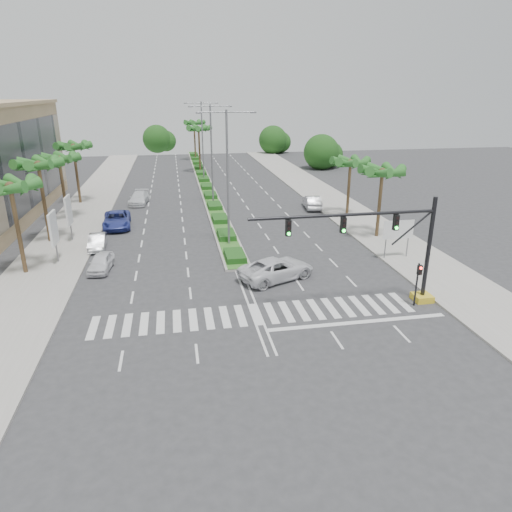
% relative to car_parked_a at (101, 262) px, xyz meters
% --- Properties ---
extents(ground, '(160.00, 160.00, 0.00)m').
position_rel_car_parked_a_xyz_m(ground, '(10.75, -9.69, -0.67)').
color(ground, '#333335').
rests_on(ground, ground).
extents(footpath_right, '(6.00, 120.00, 0.15)m').
position_rel_car_parked_a_xyz_m(footpath_right, '(25.95, 10.31, -0.59)').
color(footpath_right, gray).
rests_on(footpath_right, ground).
extents(footpath_left, '(6.00, 120.00, 0.15)m').
position_rel_car_parked_a_xyz_m(footpath_left, '(-4.45, 10.31, -0.59)').
color(footpath_left, gray).
rests_on(footpath_left, ground).
extents(median, '(2.20, 75.00, 0.20)m').
position_rel_car_parked_a_xyz_m(median, '(10.75, 35.31, -0.57)').
color(median, gray).
rests_on(median, ground).
extents(median_grass, '(1.80, 75.00, 0.04)m').
position_rel_car_parked_a_xyz_m(median_grass, '(10.75, 35.31, -0.45)').
color(median_grass, '#266121').
rests_on(median_grass, median).
extents(signal_gantry, '(12.60, 1.20, 7.20)m').
position_rel_car_parked_a_xyz_m(signal_gantry, '(20.02, -9.69, 2.79)').
color(signal_gantry, gold).
rests_on(signal_gantry, ground).
extents(pedestrian_signal, '(0.28, 0.36, 3.00)m').
position_rel_car_parked_a_xyz_m(pedestrian_signal, '(21.35, -10.37, 1.38)').
color(pedestrian_signal, black).
rests_on(pedestrian_signal, ground).
extents(direction_sign, '(2.70, 0.11, 3.40)m').
position_rel_car_parked_a_xyz_m(direction_sign, '(24.25, -1.70, 1.79)').
color(direction_sign, slate).
rests_on(direction_sign, ground).
extents(billboard_near, '(0.18, 2.10, 4.35)m').
position_rel_car_parked_a_xyz_m(billboard_near, '(-3.75, 2.31, 2.30)').
color(billboard_near, slate).
rests_on(billboard_near, ground).
extents(billboard_far, '(0.18, 2.10, 4.35)m').
position_rel_car_parked_a_xyz_m(billboard_far, '(-3.75, 8.31, 2.30)').
color(billboard_far, slate).
rests_on(billboard_far, ground).
extents(palm_left_near, '(4.57, 4.68, 7.55)m').
position_rel_car_parked_a_xyz_m(palm_left_near, '(-5.75, 0.31, 6.02)').
color(palm_left_near, brown).
rests_on(palm_left_near, ground).
extents(palm_left_mid, '(4.57, 4.68, 7.95)m').
position_rel_car_parked_a_xyz_m(palm_left_mid, '(-5.75, 8.31, 6.41)').
color(palm_left_mid, brown).
rests_on(palm_left_mid, ground).
extents(palm_left_far, '(4.57, 4.68, 7.35)m').
position_rel_car_parked_a_xyz_m(palm_left_far, '(-5.75, 16.31, 5.83)').
color(palm_left_far, brown).
rests_on(palm_left_far, ground).
extents(palm_left_end, '(4.57, 4.68, 7.75)m').
position_rel_car_parked_a_xyz_m(palm_left_end, '(-5.75, 24.31, 6.22)').
color(palm_left_end, brown).
rests_on(palm_left_end, ground).
extents(palm_right_near, '(4.57, 4.68, 7.05)m').
position_rel_car_parked_a_xyz_m(palm_right_near, '(25.25, 4.31, 5.54)').
color(palm_right_near, brown).
rests_on(palm_right_near, ground).
extents(palm_right_far, '(4.57, 4.68, 6.75)m').
position_rel_car_parked_a_xyz_m(palm_right_far, '(25.25, 12.31, 5.25)').
color(palm_right_far, brown).
rests_on(palm_right_far, ground).
extents(palm_median_a, '(4.57, 4.68, 8.05)m').
position_rel_car_parked_a_xyz_m(palm_median_a, '(10.75, 45.31, 6.51)').
color(palm_median_a, brown).
rests_on(palm_median_a, ground).
extents(palm_median_b, '(4.57, 4.68, 8.05)m').
position_rel_car_parked_a_xyz_m(palm_median_b, '(10.75, 60.31, 6.51)').
color(palm_median_b, brown).
rests_on(palm_median_b, ground).
extents(streetlight_near, '(5.10, 0.25, 12.00)m').
position_rel_car_parked_a_xyz_m(streetlight_near, '(10.75, 4.31, 6.14)').
color(streetlight_near, slate).
rests_on(streetlight_near, ground).
extents(streetlight_mid, '(5.10, 0.25, 12.00)m').
position_rel_car_parked_a_xyz_m(streetlight_mid, '(10.75, 20.31, 6.14)').
color(streetlight_mid, slate).
rests_on(streetlight_mid, ground).
extents(streetlight_far, '(5.10, 0.25, 12.00)m').
position_rel_car_parked_a_xyz_m(streetlight_far, '(10.75, 36.31, 6.14)').
color(streetlight_far, slate).
rests_on(streetlight_far, ground).
extents(car_parked_a, '(1.96, 4.05, 1.33)m').
position_rel_car_parked_a_xyz_m(car_parked_a, '(0.00, 0.00, 0.00)').
color(car_parked_a, white).
rests_on(car_parked_a, ground).
extents(car_parked_b, '(1.58, 4.06, 1.32)m').
position_rel_car_parked_a_xyz_m(car_parked_b, '(-1.05, 5.58, -0.01)').
color(car_parked_b, '#A5A5AA').
rests_on(car_parked_b, ground).
extents(car_parked_c, '(3.08, 6.03, 1.63)m').
position_rel_car_parked_a_xyz_m(car_parked_c, '(-0.03, 12.39, 0.15)').
color(car_parked_c, '#313D96').
rests_on(car_parked_c, ground).
extents(car_parked_d, '(2.65, 5.29, 1.48)m').
position_rel_car_parked_a_xyz_m(car_parked_d, '(1.61, 22.84, 0.07)').
color(car_parked_d, white).
rests_on(car_parked_d, ground).
extents(car_crossing, '(6.52, 4.85, 1.65)m').
position_rel_car_parked_a_xyz_m(car_crossing, '(13.32, -4.19, 0.16)').
color(car_crossing, white).
rests_on(car_crossing, ground).
extents(car_right, '(2.23, 4.97, 1.58)m').
position_rel_car_parked_a_xyz_m(car_right, '(22.41, 16.60, 0.13)').
color(car_right, '#B8B8BD').
rests_on(car_right, ground).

